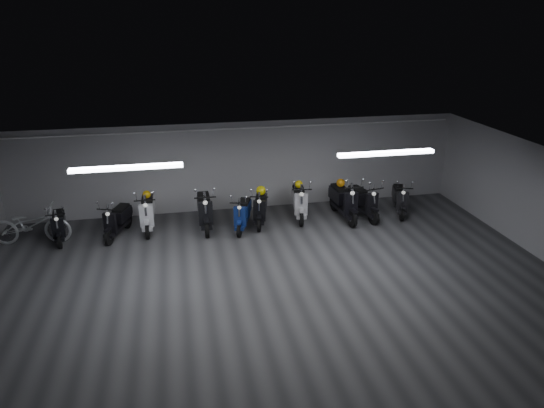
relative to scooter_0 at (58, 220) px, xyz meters
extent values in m
cube|color=#353537|center=(5.22, -3.59, -0.60)|extent=(14.00, 10.00, 0.01)
cube|color=gray|center=(5.22, -3.59, 2.21)|extent=(14.00, 10.00, 0.01)
cube|color=#9A9A9C|center=(5.22, 1.42, 0.80)|extent=(14.00, 0.01, 2.80)
cube|color=#9A9A9C|center=(5.22, -8.59, 0.80)|extent=(14.00, 0.01, 2.80)
cube|color=white|center=(2.22, -2.59, 2.14)|extent=(2.40, 0.18, 0.08)
cube|color=white|center=(8.22, -2.59, 2.14)|extent=(2.40, 0.18, 0.08)
cylinder|color=white|center=(5.22, 1.33, 2.02)|extent=(13.60, 0.05, 0.05)
imported|color=silver|center=(-0.70, -0.04, 0.07)|extent=(2.13, 0.91, 1.34)
sphere|color=#CC770C|center=(8.13, 0.22, 0.46)|extent=(0.26, 0.26, 0.26)
sphere|color=yellow|center=(5.68, 0.30, 0.36)|extent=(0.29, 0.29, 0.29)
sphere|color=#D39E0C|center=(2.36, 0.52, 0.39)|extent=(0.24, 0.24, 0.24)
sphere|color=yellow|center=(6.89, 0.51, 0.40)|extent=(0.24, 0.24, 0.24)
camera|label=1|loc=(3.31, -13.13, 5.25)|focal=32.22mm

